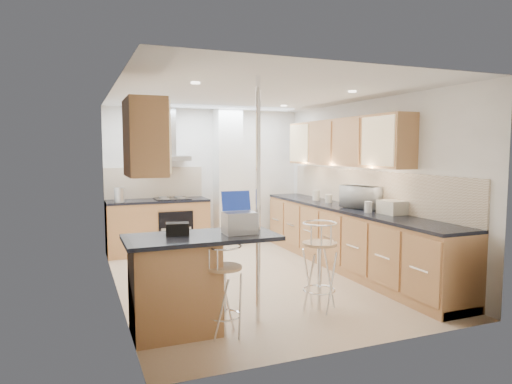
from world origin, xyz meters
name	(u,v)px	position (x,y,z in m)	size (l,w,h in m)	color
ground	(254,279)	(0.00, 0.00, 0.00)	(4.80, 4.80, 0.00)	beige
room_shell	(266,165)	(0.32, 0.38, 1.54)	(3.64, 4.84, 2.51)	silver
right_counter	(348,238)	(1.50, 0.00, 0.46)	(0.63, 4.40, 0.92)	#BA884A
back_counter	(158,226)	(-0.95, 2.10, 0.46)	(1.70, 0.63, 0.92)	#BA884A
peninsula	(202,282)	(-1.12, -1.45, 0.48)	(1.47, 0.72, 0.94)	#BA884A
microwave	(364,197)	(1.65, -0.18, 1.09)	(0.60, 0.40, 0.33)	silver
laptop	(240,223)	(-0.75, -1.50, 1.05)	(0.31, 0.24, 0.22)	#9B9EA3
bag	(177,229)	(-1.34, -1.35, 1.00)	(0.22, 0.16, 0.12)	black
bar_stool_near	(224,290)	(-0.97, -1.69, 0.44)	(0.36, 0.36, 0.88)	tan
bar_stool_end	(319,266)	(0.22, -1.39, 0.49)	(0.40, 0.40, 0.99)	tan
jar_a	(316,195)	(1.51, 0.99, 1.01)	(0.12, 0.12, 0.17)	beige
jar_b	(329,199)	(1.51, 0.59, 0.99)	(0.11, 0.11, 0.14)	beige
jar_c	(369,201)	(1.66, -0.29, 1.03)	(0.14, 0.14, 0.22)	#C0B49A
jar_d	(368,207)	(1.42, -0.60, 1.00)	(0.10, 0.10, 0.15)	silver
bread_bin	(393,207)	(1.65, -0.82, 1.01)	(0.27, 0.34, 0.18)	beige
kettle	(119,195)	(-1.59, 1.92, 1.04)	(0.16, 0.16, 0.24)	silver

